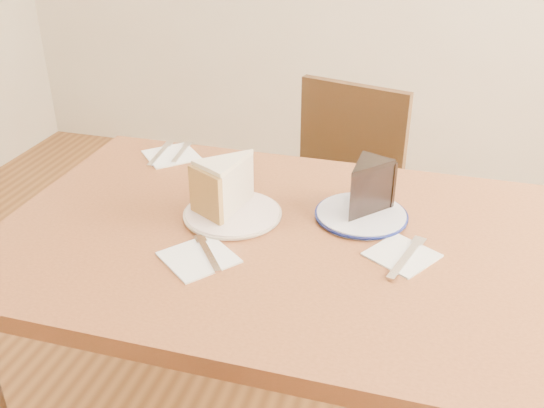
{
  "coord_description": "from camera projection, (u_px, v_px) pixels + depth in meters",
  "views": [
    {
      "loc": [
        0.3,
        -1.07,
        1.42
      ],
      "look_at": [
        -0.02,
        0.03,
        0.8
      ],
      "focal_mm": 40.0,
      "sensor_mm": 36.0,
      "label": 1
    }
  ],
  "objects": [
    {
      "name": "chocolate_cake",
      "position": [
        364.0,
        191.0,
        1.32
      ],
      "size": [
        0.12,
        0.14,
        0.11
      ],
      "primitive_type": null,
      "rotation": [
        0.0,
        0.0,
        2.76
      ],
      "color": "black",
      "rests_on": "plate_navy"
    },
    {
      "name": "carrot_cake",
      "position": [
        231.0,
        185.0,
        1.35
      ],
      "size": [
        0.15,
        0.17,
        0.11
      ],
      "primitive_type": null,
      "rotation": [
        0.0,
        0.0,
        -0.51
      ],
      "color": "beige",
      "rests_on": "plate_cream"
    },
    {
      "name": "table",
      "position": [
        277.0,
        271.0,
        1.34
      ],
      "size": [
        1.2,
        0.8,
        0.75
      ],
      "color": "#542B17",
      "rests_on": "ground"
    },
    {
      "name": "fork_cream",
      "position": [
        208.0,
        253.0,
        1.21
      ],
      "size": [
        0.1,
        0.12,
        0.0
      ],
      "primitive_type": "cube",
      "rotation": [
        0.0,
        0.0,
        0.66
      ],
      "color": "silver",
      "rests_on": "napkin_cream"
    },
    {
      "name": "knife_spare",
      "position": [
        160.0,
        154.0,
        1.65
      ],
      "size": [
        0.03,
        0.16,
        0.0
      ],
      "primitive_type": "cube",
      "rotation": [
        0.0,
        0.0,
        0.08
      ],
      "color": "silver",
      "rests_on": "napkin_spare"
    },
    {
      "name": "plate_cream",
      "position": [
        233.0,
        214.0,
        1.35
      ],
      "size": [
        0.21,
        0.21,
        0.01
      ],
      "primitive_type": "cylinder",
      "color": "white",
      "rests_on": "table"
    },
    {
      "name": "fork_spare",
      "position": [
        181.0,
        152.0,
        1.65
      ],
      "size": [
        0.03,
        0.14,
        0.0
      ],
      "primitive_type": "cube",
      "rotation": [
        0.0,
        0.0,
        0.1
      ],
      "color": "silver",
      "rests_on": "napkin_spare"
    },
    {
      "name": "plate_navy",
      "position": [
        361.0,
        215.0,
        1.35
      ],
      "size": [
        0.2,
        0.2,
        0.01
      ],
      "primitive_type": "cylinder",
      "color": "silver",
      "rests_on": "table"
    },
    {
      "name": "knife_navy",
      "position": [
        406.0,
        257.0,
        1.2
      ],
      "size": [
        0.06,
        0.17,
        0.0
      ],
      "primitive_type": "cube",
      "rotation": [
        0.0,
        0.0,
        -0.27
      ],
      "color": "silver",
      "rests_on": "napkin_navy"
    },
    {
      "name": "napkin_cream",
      "position": [
        199.0,
        257.0,
        1.21
      ],
      "size": [
        0.18,
        0.18,
        0.0
      ],
      "primitive_type": "cube",
      "rotation": [
        0.0,
        0.0,
        0.9
      ],
      "color": "white",
      "rests_on": "table"
    },
    {
      "name": "napkin_navy",
      "position": [
        402.0,
        255.0,
        1.21
      ],
      "size": [
        0.16,
        0.16,
        0.0
      ],
      "primitive_type": "cube",
      "rotation": [
        0.0,
        0.0,
        -0.55
      ],
      "color": "white",
      "rests_on": "table"
    },
    {
      "name": "chair_far",
      "position": [
        331.0,
        210.0,
        1.94
      ],
      "size": [
        0.52,
        0.52,
        0.86
      ],
      "rotation": [
        0.0,
        0.0,
        2.88
      ],
      "color": "black",
      "rests_on": "ground"
    },
    {
      "name": "napkin_spare",
      "position": [
        172.0,
        155.0,
        1.65
      ],
      "size": [
        0.18,
        0.18,
        0.0
      ],
      "primitive_type": "cube",
      "rotation": [
        0.0,
        0.0,
        0.77
      ],
      "color": "white",
      "rests_on": "table"
    }
  ]
}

